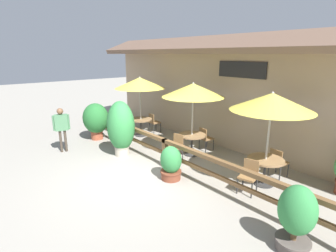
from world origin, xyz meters
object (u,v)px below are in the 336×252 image
(potted_plant_corner_fern, at_px, (171,163))
(potted_plant_tall_tropical, at_px, (121,127))
(chair_middle_wallside, at_px, (205,138))
(potted_plant_entrance_palm, at_px, (96,119))
(dining_table_near, at_px, (141,122))
(potted_plant_broad_leaf, at_px, (296,217))
(patio_umbrella_near, at_px, (140,83))
(chair_near_streetside, at_px, (125,127))
(chair_middle_streetside, at_px, (176,145))
(patio_umbrella_middle, at_px, (193,90))
(dining_table_far, at_px, (265,164))
(dining_table_middle, at_px, (192,138))
(chair_near_wallside, at_px, (154,122))
(chair_far_streetside, at_px, (249,175))
(chair_far_wallside, at_px, (278,161))
(patio_umbrella_far, at_px, (272,102))
(pedestrian, at_px, (61,124))

(potted_plant_corner_fern, xyz_separation_m, potted_plant_tall_tropical, (-2.55, -0.12, 0.55))
(chair_middle_wallside, bearing_deg, potted_plant_entrance_palm, 40.15)
(dining_table_near, height_order, potted_plant_broad_leaf, potted_plant_broad_leaf)
(patio_umbrella_near, xyz_separation_m, potted_plant_entrance_palm, (-0.80, -1.73, -1.46))
(chair_near_streetside, bearing_deg, chair_middle_streetside, -7.62)
(patio_umbrella_middle, distance_m, dining_table_far, 3.37)
(dining_table_middle, bearing_deg, potted_plant_tall_tropical, -129.10)
(chair_near_wallside, xyz_separation_m, potted_plant_corner_fern, (4.11, -2.51, -0.01))
(chair_far_streetside, bearing_deg, potted_plant_broad_leaf, -47.39)
(dining_table_near, relative_size, chair_near_streetside, 1.12)
(chair_far_wallside, distance_m, potted_plant_entrance_palm, 7.22)
(dining_table_middle, relative_size, potted_plant_corner_fern, 0.99)
(chair_middle_streetside, distance_m, dining_table_far, 3.01)
(dining_table_near, xyz_separation_m, potted_plant_entrance_palm, (-0.80, -1.73, 0.26))
(chair_near_wallside, relative_size, chair_far_streetside, 1.00)
(chair_middle_wallside, bearing_deg, chair_far_streetside, 159.76)
(dining_table_middle, xyz_separation_m, potted_plant_entrance_palm, (-3.88, -1.81, 0.26))
(chair_middle_wallside, relative_size, patio_umbrella_far, 0.34)
(dining_table_near, height_order, patio_umbrella_middle, patio_umbrella_middle)
(chair_near_wallside, relative_size, pedestrian, 0.53)
(dining_table_middle, xyz_separation_m, patio_umbrella_far, (2.89, -0.06, 1.72))
(patio_umbrella_near, height_order, pedestrian, patio_umbrella_near)
(chair_near_wallside, bearing_deg, potted_plant_broad_leaf, 163.74)
(potted_plant_broad_leaf, xyz_separation_m, potted_plant_corner_fern, (-3.63, 0.17, -0.21))
(patio_umbrella_near, relative_size, dining_table_far, 2.64)
(chair_near_streetside, height_order, chair_middle_streetside, same)
(dining_table_far, bearing_deg, dining_table_near, -179.82)
(patio_umbrella_middle, bearing_deg, pedestrian, -133.83)
(pedestrian, bearing_deg, potted_plant_entrance_palm, -142.25)
(potted_plant_tall_tropical, relative_size, pedestrian, 1.19)
(chair_far_streetside, height_order, potted_plant_broad_leaf, potted_plant_broad_leaf)
(dining_table_middle, distance_m, dining_table_far, 2.89)
(dining_table_far, distance_m, pedestrian, 7.04)
(chair_far_streetside, bearing_deg, patio_umbrella_near, 160.92)
(chair_middle_streetside, height_order, patio_umbrella_far, patio_umbrella_far)
(dining_table_far, relative_size, chair_far_wallside, 1.12)
(patio_umbrella_far, bearing_deg, dining_table_middle, 178.75)
(chair_far_wallside, distance_m, potted_plant_tall_tropical, 5.20)
(chair_far_streetside, relative_size, pedestrian, 0.53)
(chair_near_wallside, bearing_deg, chair_middle_wallside, -176.71)
(chair_near_wallside, height_order, potted_plant_entrance_palm, potted_plant_entrance_palm)
(dining_table_middle, relative_size, potted_plant_tall_tropical, 0.50)
(potted_plant_broad_leaf, relative_size, potted_plant_corner_fern, 1.32)
(chair_far_wallside, bearing_deg, chair_middle_wallside, 5.71)
(dining_table_far, distance_m, potted_plant_entrance_palm, 7.00)
(dining_table_far, bearing_deg, chair_far_streetside, -93.45)
(dining_table_middle, bearing_deg, chair_far_streetside, -15.11)
(potted_plant_broad_leaf, relative_size, potted_plant_entrance_palm, 0.85)
(chair_near_streetside, bearing_deg, chair_far_streetside, -9.41)
(dining_table_near, relative_size, chair_far_streetside, 1.12)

